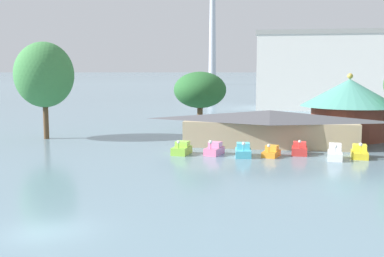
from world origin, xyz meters
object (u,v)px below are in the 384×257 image
Objects in this scene: pedal_boat_white at (335,153)px; pedal_boat_cyan at (243,151)px; pedal_boat_lime at (182,149)px; green_roof_pavilion at (349,105)px; boathouse at (270,127)px; shoreline_tree_tall_left at (44,75)px; pedal_boat_red at (299,149)px; background_building_block at (335,70)px; pedal_boat_pink at (214,149)px; pedal_boat_orange at (271,152)px; shoreline_tree_mid at (200,90)px; pedal_boat_yellow at (360,153)px.

pedal_boat_cyan is at bearing -84.04° from pedal_boat_white.
pedal_boat_lime is 0.89× the size of pedal_boat_white.
pedal_boat_white is 0.25× the size of green_roof_pavilion.
boathouse is 28.37m from shoreline_tree_tall_left.
pedal_boat_red is 14.40m from green_roof_pavilion.
pedal_boat_white is at bearing -96.63° from background_building_block.
pedal_boat_pink is 0.90× the size of pedal_boat_white.
background_building_block is (6.91, 59.43, 7.77)m from pedal_boat_white.
pedal_boat_orange is at bearing -58.05° from pedal_boat_red.
shoreline_tree_mid is at bearing -164.17° from pedal_boat_cyan.
pedal_boat_white is 25.80m from shoreline_tree_mid.
green_roof_pavilion is (12.22, 14.27, 3.72)m from pedal_boat_cyan.
background_building_block is (10.18, 57.38, 7.83)m from pedal_boat_red.
pedal_boat_cyan is 11.52m from pedal_boat_yellow.
pedal_boat_yellow is 13.56m from green_roof_pavilion.
pedal_boat_red is at bearing 104.36° from pedal_boat_cyan.
pedal_boat_lime is at bearing -80.09° from pedal_boat_yellow.
background_building_block reaches higher than green_roof_pavilion.
green_roof_pavilion is (0.77, 13.01, 3.74)m from pedal_boat_yellow.
pedal_boat_yellow is 0.14× the size of boathouse.
pedal_boat_red is (11.99, 1.86, 0.00)m from pedal_boat_lime.
pedal_boat_yellow is at bearing -43.68° from shoreline_tree_mid.
pedal_boat_cyan is at bearing -77.38° from pedal_boat_yellow.
pedal_boat_pink is at bearing -18.36° from shoreline_tree_tall_left.
pedal_boat_white is 15.13m from green_roof_pavilion.
pedal_boat_red reaches higher than pedal_boat_white.
pedal_boat_yellow is at bearing 101.45° from pedal_boat_lime.
shoreline_tree_mid is at bearing 32.68° from shoreline_tree_tall_left.
pedal_boat_pink is at bearing -107.71° from background_building_block.
background_building_block is (18.82, 58.92, 7.84)m from pedal_boat_pink.
pedal_boat_lime is 6.34m from pedal_boat_cyan.
pedal_boat_pink reaches higher than pedal_boat_lime.
pedal_boat_yellow is (14.44, 0.80, -0.02)m from pedal_boat_pink.
pedal_boat_pink is 62.35m from background_building_block.
boathouse reaches higher than pedal_boat_orange.
pedal_boat_yellow is 0.35× the size of shoreline_tree_mid.
pedal_boat_orange is 0.23× the size of shoreline_tree_tall_left.
boathouse is at bearing -143.72° from green_roof_pavilion.
pedal_boat_pink is at bearing -103.95° from pedal_boat_cyan.
pedal_boat_white is at bearing -102.99° from green_roof_pavilion.
shoreline_tree_mid reaches higher than pedal_boat_yellow.
pedal_boat_cyan reaches higher than pedal_boat_pink.
pedal_boat_red is 3.86m from pedal_boat_white.
pedal_boat_red is 58.80m from background_building_block.
pedal_boat_white is at bearing -48.39° from boathouse.
pedal_boat_lime is 9.14m from pedal_boat_orange.
pedal_boat_cyan is at bearing -17.27° from shoreline_tree_tall_left.
boathouse reaches higher than pedal_boat_pink.
pedal_boat_yellow reaches higher than pedal_boat_lime.
boathouse is (2.53, 7.15, 1.60)m from pedal_boat_cyan.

